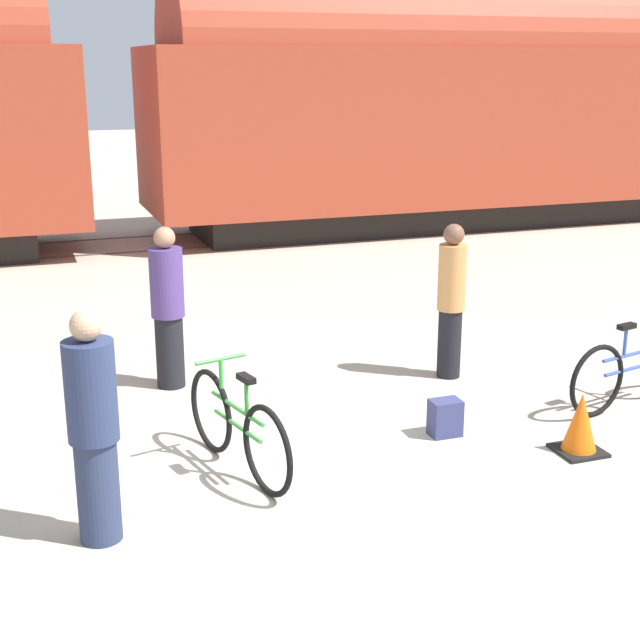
# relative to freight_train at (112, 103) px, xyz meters

# --- Properties ---
(ground_plane) EXTENTS (80.00, 80.00, 0.00)m
(ground_plane) POSITION_rel_freight_train_xyz_m (-0.00, -10.02, -2.59)
(ground_plane) COLOR #B2A893
(freight_train) EXTENTS (49.75, 2.98, 4.99)m
(freight_train) POSITION_rel_freight_train_xyz_m (0.00, 0.00, 0.00)
(freight_train) COLOR black
(freight_train) RESTS_ON ground_plane
(rail_near) EXTENTS (61.75, 0.07, 0.01)m
(rail_near) POSITION_rel_freight_train_xyz_m (-0.00, -0.72, -2.59)
(rail_near) COLOR #4C4238
(rail_near) RESTS_ON ground_plane
(rail_far) EXTENTS (61.75, 0.07, 0.01)m
(rail_far) POSITION_rel_freight_train_xyz_m (-0.00, 0.72, -2.59)
(rail_far) COLOR #4C4238
(rail_far) RESTS_ON ground_plane
(bicycle_blue) EXTENTS (1.78, 0.52, 0.90)m
(bicycle_blue) POSITION_rel_freight_train_xyz_m (3.74, -9.87, -2.21)
(bicycle_blue) COLOR black
(bicycle_blue) RESTS_ON ground_plane
(bicycle_green) EXTENTS (0.52, 1.69, 0.92)m
(bicycle_green) POSITION_rel_freight_train_xyz_m (-0.33, -10.01, -2.20)
(bicycle_green) COLOR black
(bicycle_green) RESTS_ON ground_plane
(person_in_purple) EXTENTS (0.34, 0.34, 1.70)m
(person_in_purple) POSITION_rel_freight_train_xyz_m (-0.48, -7.80, -1.74)
(person_in_purple) COLOR black
(person_in_purple) RESTS_ON ground_plane
(person_in_tan) EXTENTS (0.30, 0.30, 1.67)m
(person_in_tan) POSITION_rel_freight_train_xyz_m (2.41, -8.50, -1.74)
(person_in_tan) COLOR black
(person_in_tan) RESTS_ON ground_plane
(person_in_navy) EXTENTS (0.35, 0.35, 1.71)m
(person_in_navy) POSITION_rel_freight_train_xyz_m (-1.53, -10.75, -1.74)
(person_in_navy) COLOR #283351
(person_in_navy) RESTS_ON ground_plane
(backpack) EXTENTS (0.28, 0.20, 0.34)m
(backpack) POSITION_rel_freight_train_xyz_m (1.64, -9.92, -2.42)
(backpack) COLOR navy
(backpack) RESTS_ON ground_plane
(traffic_cone) EXTENTS (0.40, 0.40, 0.55)m
(traffic_cone) POSITION_rel_freight_train_xyz_m (2.58, -10.64, -2.34)
(traffic_cone) COLOR black
(traffic_cone) RESTS_ON ground_plane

